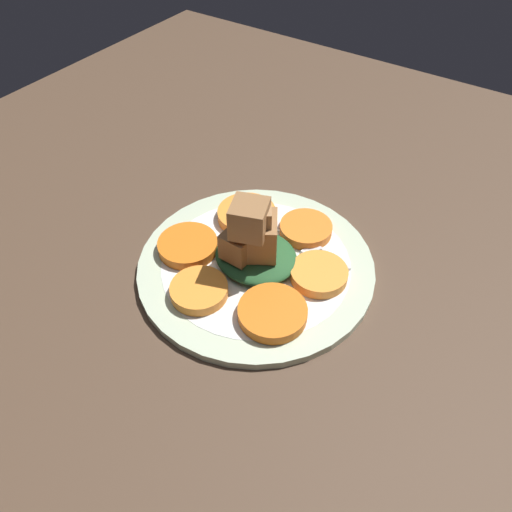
# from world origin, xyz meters

# --- Properties ---
(table_slab) EXTENTS (1.20, 1.20, 0.02)m
(table_slab) POSITION_xyz_m (0.00, 0.00, 0.01)
(table_slab) COLOR #4C3828
(table_slab) RESTS_ON ground
(plate) EXTENTS (0.27, 0.27, 0.01)m
(plate) POSITION_xyz_m (0.00, 0.00, 0.03)
(plate) COLOR beige
(plate) RESTS_ON table_slab
(carrot_slice_0) EXTENTS (0.06, 0.06, 0.01)m
(carrot_slice_0) POSITION_xyz_m (-0.02, -0.08, 0.04)
(carrot_slice_0) COLOR orange
(carrot_slice_0) RESTS_ON plate
(carrot_slice_1) EXTENTS (0.07, 0.07, 0.01)m
(carrot_slice_1) POSITION_xyz_m (0.05, -0.06, 0.04)
(carrot_slice_1) COLOR orange
(carrot_slice_1) RESTS_ON plate
(carrot_slice_2) EXTENTS (0.07, 0.07, 0.01)m
(carrot_slice_2) POSITION_xyz_m (0.08, 0.03, 0.04)
(carrot_slice_2) COLOR orange
(carrot_slice_2) RESTS_ON plate
(carrot_slice_3) EXTENTS (0.06, 0.06, 0.01)m
(carrot_slice_3) POSITION_xyz_m (0.02, 0.07, 0.04)
(carrot_slice_3) COLOR orange
(carrot_slice_3) RESTS_ON plate
(carrot_slice_4) EXTENTS (0.07, 0.07, 0.01)m
(carrot_slice_4) POSITION_xyz_m (-0.06, 0.06, 0.04)
(carrot_slice_4) COLOR orange
(carrot_slice_4) RESTS_ON plate
(carrot_slice_5) EXTENTS (0.06, 0.06, 0.01)m
(carrot_slice_5) POSITION_xyz_m (-0.07, -0.02, 0.04)
(carrot_slice_5) COLOR orange
(carrot_slice_5) RESTS_ON plate
(center_pile) EXTENTS (0.10, 0.09, 0.09)m
(center_pile) POSITION_xyz_m (-0.00, 0.00, 0.07)
(center_pile) COLOR #235128
(center_pile) RESTS_ON plate
(fork) EXTENTS (0.17, 0.06, 0.00)m
(fork) POSITION_xyz_m (-0.02, -0.06, 0.03)
(fork) COLOR silver
(fork) RESTS_ON plate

